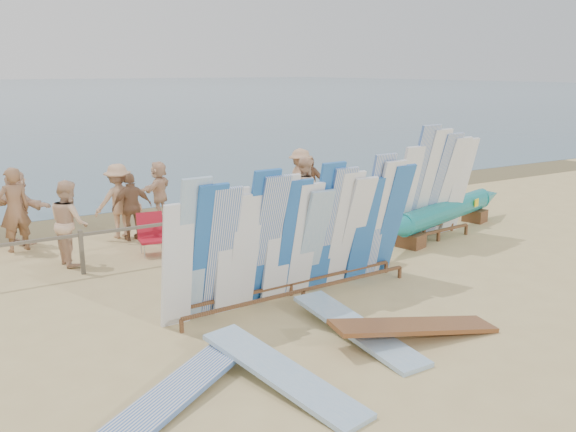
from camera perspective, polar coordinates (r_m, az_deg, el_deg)
ground at (r=10.72m, az=-4.42°, el=-8.13°), size 160.00×160.00×0.00m
wet_sand_strip at (r=17.20m, az=-15.12°, el=-0.19°), size 40.00×2.60×0.01m
fence at (r=13.16m, az=-10.28°, el=-1.29°), size 12.08×0.08×0.90m
main_surfboard_rack at (r=10.54m, az=0.91°, el=-2.12°), size 4.94×0.97×2.48m
side_surfboard_rack at (r=14.67m, az=13.45°, el=2.54°), size 2.46×0.92×2.78m
outrigger_canoe at (r=15.45m, az=14.60°, el=0.36°), size 5.82×2.25×0.85m
vendor_table at (r=12.69m, az=7.28°, el=-2.72°), size 1.14×1.00×1.26m
flat_board_a at (r=8.15m, az=-0.59°, el=-15.50°), size 1.12×2.75×0.33m
flat_board_c at (r=9.56m, az=11.76°, el=-11.22°), size 2.74×0.99×0.43m
flat_board_e at (r=7.89m, az=-10.79°, el=-16.84°), size 2.59×1.89×0.22m
flat_board_b at (r=9.52m, az=6.44°, el=-11.11°), size 0.63×2.71×0.26m
beach_chair_left at (r=13.67m, az=-12.55°, el=-2.44°), size 0.64×0.66×0.90m
beach_chair_right at (r=15.00m, az=-4.58°, el=-0.81°), size 0.73×0.73×0.82m
stroller at (r=14.54m, az=-5.14°, el=-0.47°), size 0.57×0.81×1.09m
beachgoer_4 at (r=14.80m, az=-14.39°, el=0.84°), size 0.95×0.42×1.60m
beachgoer_1 at (r=14.71m, az=-24.23°, el=0.55°), size 0.76×0.52×1.89m
beachgoer_5 at (r=16.97m, az=-11.98°, el=2.47°), size 1.35×1.32×1.54m
beachgoer_2 at (r=13.33m, az=-19.79°, el=-0.57°), size 0.51×0.90×1.77m
beachgoer_10 at (r=17.32m, az=2.01°, el=3.03°), size 0.81×1.00×1.57m
beachgoer_8 at (r=15.49m, az=1.60°, el=2.22°), size 0.59×0.95×1.81m
beachgoer_9 at (r=17.13m, az=1.18°, el=3.32°), size 0.86×1.26×1.81m
beachgoer_3 at (r=15.11m, az=-15.54°, el=1.37°), size 1.17×0.53×1.78m
beachgoer_11 at (r=15.30m, az=-23.93°, el=0.71°), size 1.37×1.58×1.72m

